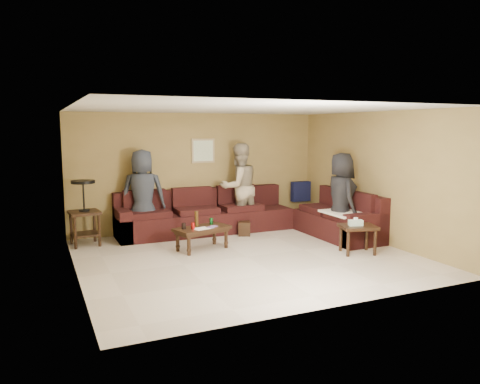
{
  "coord_description": "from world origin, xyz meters",
  "views": [
    {
      "loc": [
        -3.25,
        -7.06,
        2.19
      ],
      "look_at": [
        0.25,
        0.85,
        1.0
      ],
      "focal_mm": 35.0,
      "sensor_mm": 36.0,
      "label": 1
    }
  ],
  "objects_px": {
    "end_table_left": "(84,212)",
    "side_table_right": "(358,229)",
    "coffee_table": "(202,230)",
    "waste_bin": "(244,228)",
    "sectional_sofa": "(252,219)",
    "person_middle": "(239,187)",
    "person_right": "(341,197)",
    "person_left": "(143,194)"
  },
  "relations": [
    {
      "from": "end_table_left",
      "to": "side_table_right",
      "type": "distance_m",
      "value": 5.0
    },
    {
      "from": "coffee_table",
      "to": "waste_bin",
      "type": "height_order",
      "value": "coffee_table"
    },
    {
      "from": "sectional_sofa",
      "to": "person_middle",
      "type": "distance_m",
      "value": 0.78
    },
    {
      "from": "person_middle",
      "to": "side_table_right",
      "type": "bearing_deg",
      "value": 104.99
    },
    {
      "from": "end_table_left",
      "to": "person_right",
      "type": "distance_m",
      "value": 4.87
    },
    {
      "from": "side_table_right",
      "to": "coffee_table",
      "type": "bearing_deg",
      "value": 150.86
    },
    {
      "from": "end_table_left",
      "to": "person_left",
      "type": "bearing_deg",
      "value": 6.63
    },
    {
      "from": "coffee_table",
      "to": "end_table_left",
      "type": "distance_m",
      "value": 2.26
    },
    {
      "from": "sectional_sofa",
      "to": "person_middle",
      "type": "xyz_separation_m",
      "value": [
        -0.08,
        0.48,
        0.61
      ]
    },
    {
      "from": "coffee_table",
      "to": "person_right",
      "type": "distance_m",
      "value": 2.76
    },
    {
      "from": "person_right",
      "to": "coffee_table",
      "type": "bearing_deg",
      "value": 87.91
    },
    {
      "from": "person_left",
      "to": "side_table_right",
      "type": "bearing_deg",
      "value": 156.2
    },
    {
      "from": "waste_bin",
      "to": "person_right",
      "type": "xyz_separation_m",
      "value": [
        1.51,
        -1.2,
        0.72
      ]
    },
    {
      "from": "end_table_left",
      "to": "person_middle",
      "type": "distance_m",
      "value": 3.19
    },
    {
      "from": "person_middle",
      "to": "sectional_sofa",
      "type": "bearing_deg",
      "value": 90.27
    },
    {
      "from": "waste_bin",
      "to": "person_middle",
      "type": "relative_size",
      "value": 0.15
    },
    {
      "from": "end_table_left",
      "to": "waste_bin",
      "type": "bearing_deg",
      "value": -8.69
    },
    {
      "from": "waste_bin",
      "to": "person_left",
      "type": "bearing_deg",
      "value": 162.72
    },
    {
      "from": "end_table_left",
      "to": "person_left",
      "type": "relative_size",
      "value": 0.69
    },
    {
      "from": "end_table_left",
      "to": "person_middle",
      "type": "height_order",
      "value": "person_middle"
    },
    {
      "from": "coffee_table",
      "to": "person_left",
      "type": "bearing_deg",
      "value": 120.08
    },
    {
      "from": "person_left",
      "to": "coffee_table",
      "type": "bearing_deg",
      "value": 136.26
    },
    {
      "from": "coffee_table",
      "to": "side_table_right",
      "type": "bearing_deg",
      "value": -29.14
    },
    {
      "from": "side_table_right",
      "to": "person_right",
      "type": "bearing_deg",
      "value": 73.25
    },
    {
      "from": "sectional_sofa",
      "to": "waste_bin",
      "type": "height_order",
      "value": "sectional_sofa"
    },
    {
      "from": "end_table_left",
      "to": "side_table_right",
      "type": "relative_size",
      "value": 1.71
    },
    {
      "from": "person_middle",
      "to": "person_left",
      "type": "bearing_deg",
      "value": -11.14
    },
    {
      "from": "waste_bin",
      "to": "person_right",
      "type": "distance_m",
      "value": 2.05
    },
    {
      "from": "coffee_table",
      "to": "person_left",
      "type": "height_order",
      "value": "person_left"
    },
    {
      "from": "coffee_table",
      "to": "waste_bin",
      "type": "xyz_separation_m",
      "value": [
        1.17,
        0.72,
        -0.21
      ]
    },
    {
      "from": "person_left",
      "to": "person_middle",
      "type": "distance_m",
      "value": 2.04
    },
    {
      "from": "side_table_right",
      "to": "sectional_sofa",
      "type": "bearing_deg",
      "value": 116.78
    },
    {
      "from": "sectional_sofa",
      "to": "side_table_right",
      "type": "height_order",
      "value": "sectional_sofa"
    },
    {
      "from": "end_table_left",
      "to": "person_right",
      "type": "height_order",
      "value": "person_right"
    },
    {
      "from": "waste_bin",
      "to": "person_left",
      "type": "height_order",
      "value": "person_left"
    },
    {
      "from": "end_table_left",
      "to": "coffee_table",
      "type": "bearing_deg",
      "value": -32.02
    },
    {
      "from": "sectional_sofa",
      "to": "end_table_left",
      "type": "bearing_deg",
      "value": 172.35
    },
    {
      "from": "waste_bin",
      "to": "person_right",
      "type": "relative_size",
      "value": 0.17
    },
    {
      "from": "person_left",
      "to": "person_right",
      "type": "xyz_separation_m",
      "value": [
        3.44,
        -1.8,
        -0.03
      ]
    },
    {
      "from": "end_table_left",
      "to": "waste_bin",
      "type": "xyz_separation_m",
      "value": [
        3.06,
        -0.47,
        -0.5
      ]
    },
    {
      "from": "coffee_table",
      "to": "end_table_left",
      "type": "bearing_deg",
      "value": 147.98
    },
    {
      "from": "sectional_sofa",
      "to": "coffee_table",
      "type": "relative_size",
      "value": 4.26
    }
  ]
}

